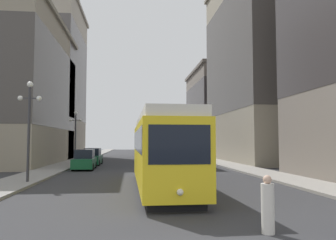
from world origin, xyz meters
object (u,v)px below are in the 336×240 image
at_px(parked_car_left_mid, 93,157).
at_px(streetcar, 161,150).
at_px(transit_bus, 181,147).
at_px(pedestrian_crossing_far, 268,206).
at_px(lamp_post_left_far, 75,129).
at_px(parked_car_left_near, 85,160).
at_px(lamp_post_left_near, 29,116).

bearing_deg(parked_car_left_mid, streetcar, -72.40).
height_order(transit_bus, pedestrian_crossing_far, transit_bus).
distance_m(parked_car_left_mid, pedestrian_crossing_far, 29.35).
distance_m(pedestrian_crossing_far, lamp_post_left_far, 30.20).
bearing_deg(parked_car_left_mid, parked_car_left_near, -89.42).
bearing_deg(transit_bus, lamp_post_left_far, 171.81).
relative_size(streetcar, pedestrian_crossing_far, 8.15).
height_order(parked_car_left_mid, lamp_post_left_far, lamp_post_left_far).
relative_size(parked_car_left_mid, lamp_post_left_far, 0.84).
distance_m(streetcar, lamp_post_left_far, 20.92).
bearing_deg(pedestrian_crossing_far, lamp_post_left_far, -173.07).
distance_m(pedestrian_crossing_far, lamp_post_left_near, 15.80).
height_order(parked_car_left_mid, lamp_post_left_near, lamp_post_left_near).
bearing_deg(transit_bus, streetcar, -101.76).
distance_m(streetcar, transit_bus, 18.03).
xyz_separation_m(pedestrian_crossing_far, lamp_post_left_near, (-9.97, 11.80, 3.33)).
bearing_deg(streetcar, transit_bus, 77.20).
distance_m(parked_car_left_near, parked_car_left_mid, 6.12).
xyz_separation_m(streetcar, pedestrian_crossing_far, (2.19, -8.99, -1.35)).
distance_m(transit_bus, lamp_post_left_near, 18.90).
distance_m(transit_bus, lamp_post_left_far, 11.81).
xyz_separation_m(streetcar, transit_bus, (3.74, 17.64, -0.15)).
height_order(transit_bus, parked_car_left_mid, transit_bus).
relative_size(transit_bus, lamp_post_left_near, 1.89).
relative_size(streetcar, parked_car_left_near, 2.83).
relative_size(transit_bus, parked_car_left_near, 2.47).
relative_size(pedestrian_crossing_far, lamp_post_left_near, 0.27).
distance_m(transit_bus, pedestrian_crossing_far, 26.70).
relative_size(parked_car_left_near, lamp_post_left_far, 0.81).
height_order(streetcar, lamp_post_left_far, lamp_post_left_far).
bearing_deg(lamp_post_left_far, parked_car_left_mid, -3.49).
distance_m(streetcar, lamp_post_left_near, 8.50).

